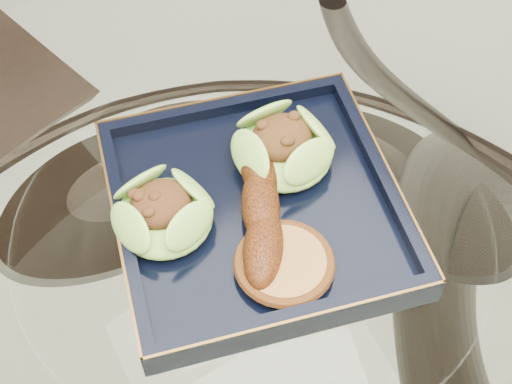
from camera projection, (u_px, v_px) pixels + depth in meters
dining_table at (253, 332)px, 0.81m from camera, size 1.13×1.13×0.77m
navy_plate at (256, 210)px, 0.70m from camera, size 0.33×0.33×0.02m
lettuce_wrap_left at (163, 214)px, 0.66m from camera, size 0.11×0.11×0.03m
lettuce_wrap_right at (283, 149)px, 0.71m from camera, size 0.13×0.13×0.04m
roasted_plantain at (261, 205)px, 0.67m from camera, size 0.11×0.17×0.03m
crumb_patty at (284, 264)px, 0.64m from camera, size 0.10×0.10×0.01m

